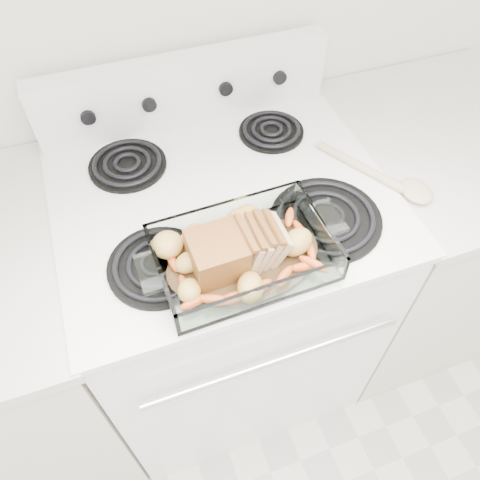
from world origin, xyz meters
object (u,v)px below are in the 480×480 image
object	(u,v)px
electric_range	(226,294)
pork_roast	(230,251)
counter_left	(4,364)
counter_right	(410,240)
baking_dish	(243,256)

from	to	relation	value
electric_range	pork_roast	world-z (taller)	electric_range
counter_left	counter_right	world-z (taller)	same
counter_left	baking_dish	size ratio (longest dim) A/B	2.68
counter_left	pork_roast	distance (m)	0.84
counter_right	electric_range	bearing A→B (deg)	179.90
pork_roast	counter_left	bearing A→B (deg)	151.45
counter_left	counter_right	distance (m)	1.33
baking_dish	pork_roast	xyz separation A→B (m)	(-0.03, 0.00, 0.03)
baking_dish	pork_roast	distance (m)	0.04
electric_range	counter_left	world-z (taller)	electric_range
pork_roast	baking_dish	bearing A→B (deg)	-9.48
baking_dish	pork_roast	world-z (taller)	pork_roast
counter_left	pork_roast	xyz separation A→B (m)	(0.61, -0.21, 0.53)
electric_range	counter_right	distance (m)	0.67
electric_range	counter_left	distance (m)	0.67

